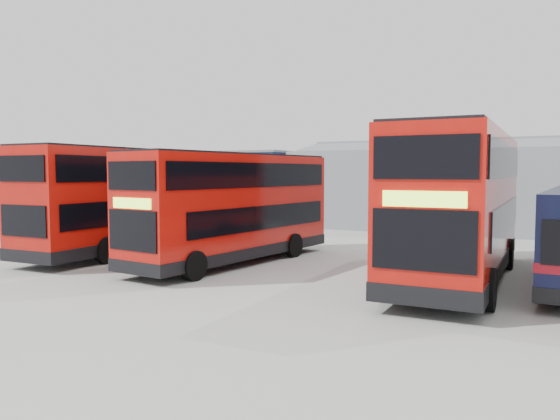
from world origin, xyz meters
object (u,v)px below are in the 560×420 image
Objects in this scene: panel_van at (189,205)px; double_decker_centre at (234,209)px; double_decker_right at (460,207)px; office_block at (228,186)px; maintenance_shed at (541,189)px; double_decker_left at (128,201)px.

double_decker_centre is at bearing -50.55° from panel_van.
office_block is at bearing 139.19° from double_decker_right.
maintenance_shed is 22.29m from double_decker_centre.
double_decker_left is at bearing -175.43° from double_decker_centre.
double_decker_right is 22.86m from panel_van.
office_block is 18.20m from double_decker_left.
double_decker_left is 13.00m from panel_van.
panel_van is at bearing 139.69° from double_decker_centre.
maintenance_shed is 5.31× the size of panel_van.
double_decker_left is at bearing -179.26° from double_decker_right.
office_block is at bearing 130.07° from double_decker_centre.
double_decker_right is at bearing 179.98° from double_decker_left.
maintenance_shed reaches higher than panel_van.
double_decker_right is (14.37, 0.28, 0.14)m from double_decker_left.
panel_van is at bearing -87.00° from office_block.
double_decker_left is at bearing -72.02° from office_block.
panel_van is (-5.33, 11.82, -0.96)m from double_decker_left.
double_decker_left is 5.75m from double_decker_centre.
office_block is 2.14× the size of panel_van.
maintenance_shed is (22.00, 2.01, 0.02)m from office_block.
double_decker_left is 14.37m from double_decker_right.
office_block is at bearing -73.15° from double_decker_left.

